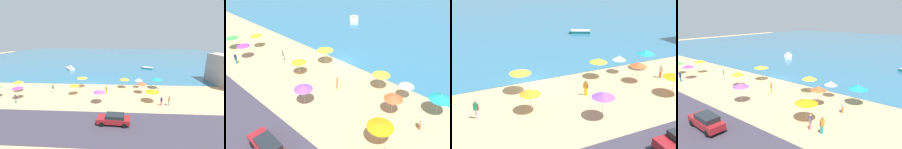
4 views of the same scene
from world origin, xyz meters
The scene contains 22 objects.
ground_plane centered at (0.00, 0.00, 0.00)m, with size 160.00×160.00×0.00m, color tan.
sea centered at (0.00, 55.00, 0.03)m, with size 150.00×110.00×0.05m, color #2F6989.
coastal_road centered at (0.00, -18.00, 0.03)m, with size 80.00×8.00×0.06m, color #393441.
beach_umbrella_0 centered at (-14.53, -6.05, 2.30)m, with size 1.99×1.99×2.58m.
beach_umbrella_1 centered at (11.49, -1.78, 1.92)m, with size 1.71×1.71×2.26m.
beach_umbrella_2 centered at (-12.30, -9.51, 2.25)m, with size 2.04×2.04×2.54m.
beach_umbrella_3 centered at (3.48, -10.59, 2.26)m, with size 2.14×2.14×2.59m.
beach_umbrella_4 centered at (11.71, -5.24, 2.17)m, with size 2.02×2.02×2.50m.
beach_umbrella_6 centered at (8.18, -2.09, 2.17)m, with size 2.16×2.16×2.49m.
beach_umbrella_7 centered at (-1.67, -2.12, 2.32)m, with size 2.39×2.39×2.58m.
beach_umbrella_8 centered at (12.94, -9.63, 2.12)m, with size 2.47×2.47×2.37m.
beach_umbrella_9 centered at (-2.12, -6.76, 2.03)m, with size 2.03×2.03×2.36m.
beach_umbrella_10 centered at (15.39, -2.10, 2.29)m, with size 2.40×2.40×2.64m.
bather_0 centered at (15.09, -5.47, 0.95)m, with size 0.23×0.57×1.69m.
bather_1 centered at (14.38, -10.98, 0.91)m, with size 0.35×0.53×1.63m.
bather_2 centered at (4.31, -5.94, 0.95)m, with size 0.40×0.46×1.70m.
bather_3 centered at (-7.01, -6.02, 1.03)m, with size 0.51×0.37×1.83m.
bather_4 centered at (-11.50, -11.43, 0.95)m, with size 0.37×0.51×1.70m.
bather_5 centered at (15.66, -10.93, 0.98)m, with size 0.34×0.53×1.75m.
parked_car_0 centered at (6.43, -17.21, 0.84)m, with size 4.48×1.96×1.46m.
skiff_nearshore centered at (-10.80, 16.16, 0.49)m, with size 4.21×4.66×1.61m.
skiff_offshore centered at (17.07, 19.21, 0.34)m, with size 4.31×3.11×0.58m.
Camera 1 is at (7.22, -35.31, 11.68)m, focal length 24.00 mm.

